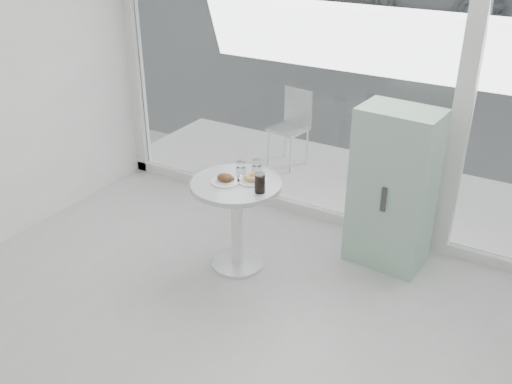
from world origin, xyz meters
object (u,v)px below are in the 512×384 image
Objects in this scene: plate_fritter at (226,179)px; plate_donut at (252,179)px; water_tumbler_b at (257,167)px; mint_cabinet at (393,189)px; water_tumbler_a at (241,169)px; patio_chair at (292,122)px; main_table at (236,207)px; cola_glass at (260,183)px.

plate_fritter is 0.21m from plate_donut.
water_tumbler_b is at bearing 64.69° from plate_fritter.
mint_cabinet reaches higher than water_tumbler_a.
patio_chair reaches higher than water_tumbler_b.
main_table is 3.31× the size of plate_donut.
water_tumbler_b is at bearing -62.26° from patio_chair.
mint_cabinet is 2.05m from patio_chair.
plate_fritter is 1.46× the size of cola_glass.
water_tumbler_a is at bearing 106.12° from main_table.
patio_chair is 5.45× the size of cola_glass.
cola_glass reaches higher than patio_chair.
water_tumbler_b is (-0.04, 0.14, 0.03)m from plate_donut.
cola_glass is (0.31, -0.01, 0.05)m from plate_fritter.
plate_donut is at bearing -74.23° from water_tumbler_b.
patio_chair is at bearing 144.68° from mint_cabinet.
plate_donut is 0.15m from water_tumbler_b.
patio_chair is at bearing 108.51° from water_tumbler_b.
water_tumbler_b reaches higher than plate_fritter.
main_table is 1.26m from mint_cabinet.
main_table is at bearing -141.32° from mint_cabinet.
mint_cabinet is 8.63× the size of cola_glass.
water_tumbler_b is (0.13, 0.26, 0.03)m from plate_fritter.
cola_glass is at bearing -42.07° from plate_donut.
plate_fritter is at bearing -115.31° from water_tumbler_b.
plate_fritter is (-0.07, -0.04, 0.25)m from main_table.
plate_donut is (0.16, 0.13, -0.01)m from plate_fritter.
cola_glass is (-0.79, -0.76, 0.17)m from mint_cabinet.
cola_glass is at bearing -11.95° from main_table.
plate_donut is 0.21m from cola_glass.
mint_cabinet is 11.21× the size of water_tumbler_b.
plate_donut reaches higher than main_table.
patio_chair is 7.08× the size of water_tumbler_b.
water_tumbler_b is at bearing -149.22° from mint_cabinet.
water_tumbler_a is (-1.07, -0.58, 0.15)m from mint_cabinet.
water_tumbler_b is (0.06, 0.22, 0.27)m from main_table.
main_table is 0.26m from plate_fritter.
water_tumbler_a is 0.97× the size of water_tumbler_b.
main_table is 0.91× the size of patio_chair.
patio_chair is at bearing 105.00° from water_tumbler_a.
water_tumbler_a reaches higher than plate_fritter.
cola_glass is at bearing -55.46° from water_tumbler_b.
patio_chair is 3.74× the size of plate_fritter.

